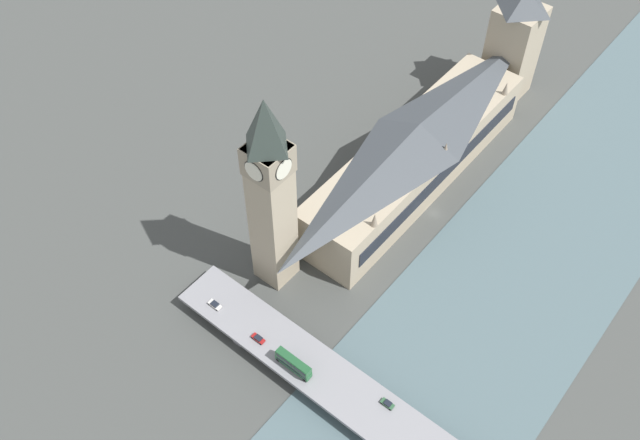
# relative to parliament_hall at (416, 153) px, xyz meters

# --- Properties ---
(ground_plane) EXTENTS (600.00, 600.00, 0.00)m
(ground_plane) POSITION_rel_parliament_hall_xyz_m (-14.59, 8.00, -13.30)
(ground_plane) COLOR #424442
(river_water) EXTENTS (59.34, 360.00, 0.30)m
(river_water) POSITION_rel_parliament_hall_xyz_m (-50.26, 8.00, -13.15)
(river_water) COLOR #4C6066
(river_water) RESTS_ON ground_plane
(parliament_hall) EXTENTS (23.64, 102.79, 26.81)m
(parliament_hall) POSITION_rel_parliament_hall_xyz_m (0.00, 0.00, 0.00)
(parliament_hall) COLOR tan
(parliament_hall) RESTS_ON ground_plane
(clock_tower) EXTENTS (11.49, 11.49, 71.34)m
(clock_tower) POSITION_rel_parliament_hall_xyz_m (10.67, 60.55, 24.74)
(clock_tower) COLOR tan
(clock_tower) RESTS_ON ground_plane
(victoria_tower) EXTENTS (16.10, 16.10, 48.86)m
(victoria_tower) POSITION_rel_parliament_hall_xyz_m (0.05, -63.44, 9.13)
(victoria_tower) COLOR tan
(victoria_tower) RESTS_ON ground_plane
(road_bridge) EXTENTS (150.69, 15.24, 5.18)m
(road_bridge) POSITION_rel_parliament_hall_xyz_m (-50.26, 81.32, -9.10)
(road_bridge) COLOR slate
(road_bridge) RESTS_ON ground_plane
(double_decker_bus_mid) EXTENTS (11.62, 2.48, 4.94)m
(double_decker_bus_mid) POSITION_rel_parliament_hall_xyz_m (-17.57, 85.05, -5.39)
(double_decker_bus_mid) COLOR #235B33
(double_decker_bus_mid) RESTS_ON road_bridge
(car_northbound_tail) EXTENTS (4.27, 1.91, 1.42)m
(car_northbound_tail) POSITION_rel_parliament_hall_xyz_m (14.12, 84.14, -7.43)
(car_northbound_tail) COLOR silver
(car_northbound_tail) RESTS_ON road_bridge
(car_southbound_lead) EXTENTS (3.82, 1.79, 1.27)m
(car_southbound_lead) POSITION_rel_parliament_hall_xyz_m (-44.32, 77.40, -7.49)
(car_southbound_lead) COLOR #2D5638
(car_southbound_lead) RESTS_ON road_bridge
(car_southbound_mid) EXTENTS (4.19, 1.78, 1.35)m
(car_southbound_mid) POSITION_rel_parliament_hall_xyz_m (-3.72, 84.52, -7.46)
(car_southbound_mid) COLOR maroon
(car_southbound_mid) RESTS_ON road_bridge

